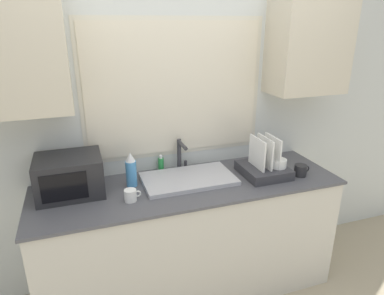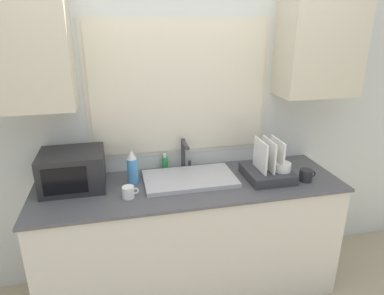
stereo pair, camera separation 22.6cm
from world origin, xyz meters
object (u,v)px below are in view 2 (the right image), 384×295
object	(u,v)px
soap_bottle	(165,163)
mug_near_sink	(129,192)
microwave	(73,170)
faucet	(184,152)
spray_bottle	(132,167)
dish_rack	(269,170)

from	to	relation	value
soap_bottle	mug_near_sink	world-z (taller)	soap_bottle
soap_bottle	microwave	bearing A→B (deg)	-166.42
mug_near_sink	faucet	bearing A→B (deg)	38.60
spray_bottle	soap_bottle	world-z (taller)	spray_bottle
faucet	dish_rack	bearing A→B (deg)	-26.44
dish_rack	spray_bottle	distance (m)	0.97
spray_bottle	mug_near_sink	world-z (taller)	spray_bottle
faucet	microwave	distance (m)	0.80
spray_bottle	mug_near_sink	size ratio (longest dim) A/B	2.27
faucet	soap_bottle	world-z (taller)	faucet
faucet	soap_bottle	distance (m)	0.17
soap_bottle	mug_near_sink	size ratio (longest dim) A/B	1.19
microwave	dish_rack	world-z (taller)	dish_rack
faucet	microwave	size ratio (longest dim) A/B	0.58
dish_rack	spray_bottle	size ratio (longest dim) A/B	1.39
faucet	mug_near_sink	distance (m)	0.57
faucet	microwave	bearing A→B (deg)	-171.58
faucet	dish_rack	xyz separation A→B (m)	(0.56, -0.28, -0.08)
mug_near_sink	microwave	bearing A→B (deg)	146.57
faucet	soap_bottle	xyz separation A→B (m)	(-0.14, 0.04, -0.09)
dish_rack	soap_bottle	distance (m)	0.77
microwave	mug_near_sink	distance (m)	0.43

